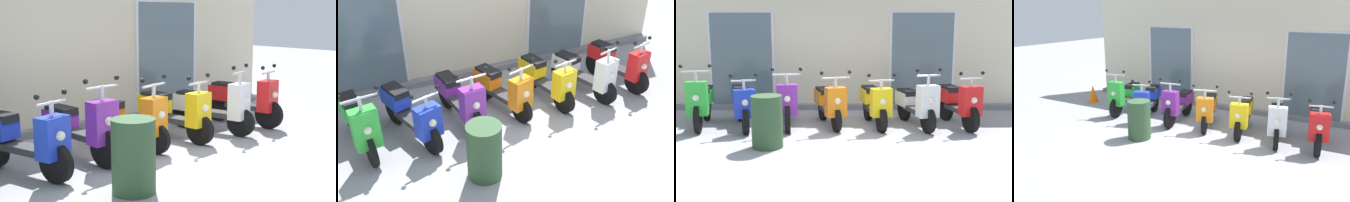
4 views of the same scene
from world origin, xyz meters
The scene contains 10 objects.
ground_plane centered at (0.00, 0.00, 0.00)m, with size 40.00×40.00×0.00m, color #939399.
storefront_facade centered at (0.00, 2.84, 1.70)m, with size 9.63×0.50×3.52m.
scooter_green centered at (-2.52, 0.90, 0.51)m, with size 0.62×1.57×1.29m.
scooter_blue centered at (-1.72, 0.87, 0.47)m, with size 0.78×1.61×1.13m.
scooter_purple centered at (-0.84, 0.98, 0.47)m, with size 0.60×1.66×1.23m.
scooter_orange centered at (-0.01, 1.00, 0.47)m, with size 0.78×1.47×1.16m.
scooter_yellow centered at (0.90, 0.98, 0.46)m, with size 0.64×1.52×1.11m.
scooter_white centered at (1.71, 0.91, 0.46)m, with size 0.73×1.57×1.22m.
scooter_red centered at (2.55, 0.96, 0.48)m, with size 0.65×1.55×1.15m.
trash_bin centered at (-0.98, -0.51, 0.44)m, with size 0.51×0.51×0.87m, color #2D4C2D.
Camera 3 is at (0.28, -7.34, 2.05)m, focal length 45.57 mm.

